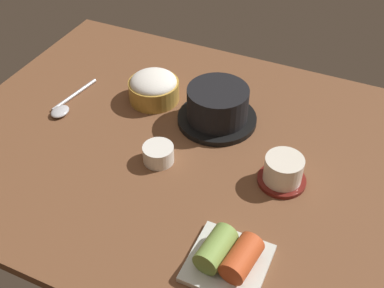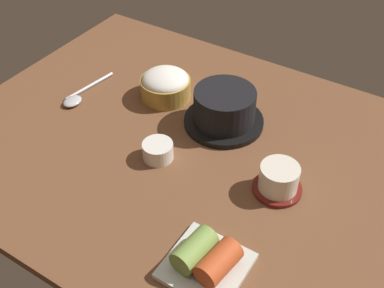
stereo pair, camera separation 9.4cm
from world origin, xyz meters
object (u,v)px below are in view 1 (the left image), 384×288
at_px(banchan_cup_center, 158,153).
at_px(kimchi_plate, 228,257).
at_px(stone_pot, 218,106).
at_px(tea_cup_with_saucer, 283,171).
at_px(spoon, 65,106).
at_px(rice_bowl, 154,87).

xyz_separation_m(banchan_cup_center, kimchi_plate, (0.21, -0.17, 0.00)).
distance_m(stone_pot, tea_cup_with_saucer, 0.22).
xyz_separation_m(stone_pot, spoon, (-0.33, -0.10, -0.03)).
relative_size(kimchi_plate, spoon, 0.76).
height_order(tea_cup_with_saucer, kimchi_plate, tea_cup_with_saucer).
xyz_separation_m(stone_pot, banchan_cup_center, (-0.06, -0.16, -0.02)).
bearing_deg(tea_cup_with_saucer, kimchi_plate, -96.60).
height_order(stone_pot, rice_bowl, stone_pot).
bearing_deg(banchan_cup_center, rice_bowl, 120.28).
bearing_deg(tea_cup_with_saucer, rice_bowl, 158.74).
xyz_separation_m(rice_bowl, kimchi_plate, (0.32, -0.35, -0.01)).
bearing_deg(banchan_cup_center, spoon, 166.97).
distance_m(stone_pot, spoon, 0.34).
height_order(banchan_cup_center, spoon, banchan_cup_center).
distance_m(rice_bowl, kimchi_plate, 0.47).
bearing_deg(spoon, banchan_cup_center, -13.03).
bearing_deg(stone_pot, banchan_cup_center, -109.43).
height_order(stone_pot, kimchi_plate, stone_pot).
bearing_deg(banchan_cup_center, stone_pot, 70.57).
bearing_deg(kimchi_plate, rice_bowl, 132.37).
relative_size(tea_cup_with_saucer, spoon, 0.56).
height_order(rice_bowl, tea_cup_with_saucer, rice_bowl).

